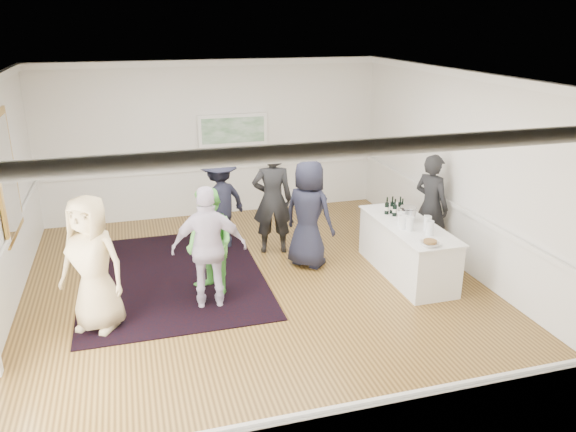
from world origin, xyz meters
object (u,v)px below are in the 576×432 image
object	(u,v)px
ice_bucket	(408,215)
nut_bowl	(430,243)
serving_table	(407,249)
guest_dark_a	(220,203)
guest_lilac	(209,248)
guest_navy	(309,214)
guest_green	(210,243)
guest_tan	(92,264)
guest_dark_b	(272,200)
bartender	(431,206)

from	to	relation	value
ice_bucket	nut_bowl	distance (m)	1.03
serving_table	guest_dark_a	world-z (taller)	guest_dark_a
guest_lilac	guest_navy	bearing A→B (deg)	-143.93
guest_green	ice_bucket	bearing A→B (deg)	63.42
ice_bucket	guest_navy	bearing A→B (deg)	155.37
guest_tan	guest_dark_b	bearing A→B (deg)	62.43
guest_dark_b	nut_bowl	bearing A→B (deg)	135.96
guest_lilac	guest_dark_b	distance (m)	2.18
guest_navy	ice_bucket	bearing A→B (deg)	-155.98
serving_table	guest_lilac	bearing A→B (deg)	-176.82
serving_table	ice_bucket	size ratio (longest dim) A/B	8.25
guest_dark_a	guest_tan	bearing A→B (deg)	17.28
guest_dark_a	serving_table	bearing A→B (deg)	113.25
bartender	guest_tan	bearing A→B (deg)	77.05
guest_dark_a	guest_green	bearing A→B (deg)	44.90
guest_dark_b	guest_navy	bearing A→B (deg)	130.91
guest_dark_b	ice_bucket	size ratio (longest dim) A/B	7.46
serving_table	guest_tan	distance (m)	4.81
serving_table	ice_bucket	distance (m)	0.56
guest_tan	guest_lilac	world-z (taller)	guest_tan
guest_navy	ice_bucket	size ratio (longest dim) A/B	6.99
guest_tan	guest_dark_a	world-z (taller)	guest_tan
serving_table	nut_bowl	size ratio (longest dim) A/B	7.60
guest_tan	ice_bucket	size ratio (longest dim) A/B	7.19
guest_tan	nut_bowl	bearing A→B (deg)	23.19
bartender	ice_bucket	distance (m)	0.84
serving_table	guest_dark_a	size ratio (longest dim) A/B	1.25
serving_table	guest_tan	bearing A→B (deg)	-175.49
bartender	guest_lilac	xyz separation A→B (m)	(-3.94, -0.77, -0.01)
serving_table	bartender	world-z (taller)	bartender
guest_dark_a	ice_bucket	size ratio (longest dim) A/B	6.63
serving_table	ice_bucket	bearing A→B (deg)	70.41
serving_table	guest_dark_b	size ratio (longest dim) A/B	1.11
guest_tan	nut_bowl	world-z (taller)	guest_tan
guest_lilac	ice_bucket	world-z (taller)	guest_lilac
guest_green	guest_dark_a	size ratio (longest dim) A/B	0.97
guest_green	guest_dark_b	xyz separation A→B (m)	(1.31, 1.36, 0.14)
guest_dark_b	ice_bucket	distance (m)	2.35
guest_green	nut_bowl	size ratio (longest dim) A/B	5.89
guest_green	guest_navy	size ratio (longest dim) A/B	0.91
guest_lilac	ice_bucket	xyz separation A→B (m)	(3.26, 0.30, 0.08)
bartender	nut_bowl	size ratio (longest dim) A/B	6.44
guest_dark_a	ice_bucket	distance (m)	3.30
guest_green	guest_dark_b	distance (m)	1.89
guest_green	guest_lilac	distance (m)	0.34
guest_dark_a	guest_navy	distance (m)	1.73
guest_dark_a	ice_bucket	bearing A→B (deg)	115.32
serving_table	guest_navy	bearing A→B (deg)	151.00
guest_dark_a	nut_bowl	xyz separation A→B (m)	(2.58, -2.84, 0.05)
guest_navy	nut_bowl	distance (m)	2.12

